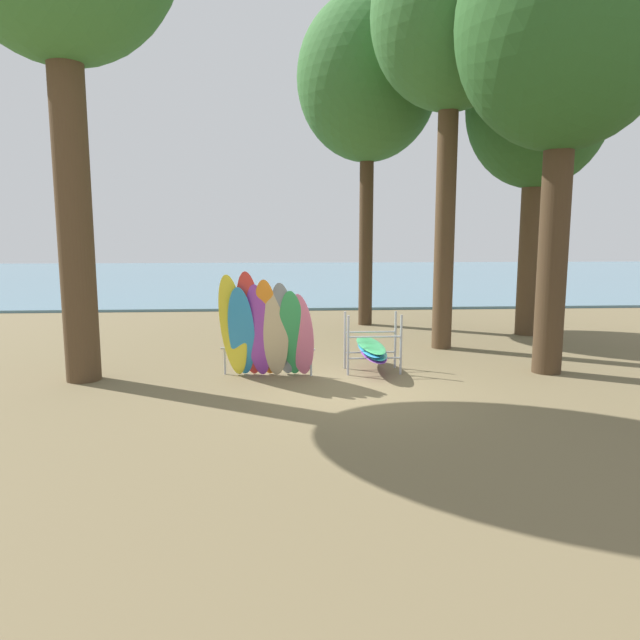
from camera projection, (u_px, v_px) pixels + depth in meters
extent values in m
plane|color=brown|center=(352.00, 389.00, 10.89)|extent=(80.00, 80.00, 0.00)
cube|color=slate|center=(300.00, 276.00, 39.90)|extent=(80.00, 36.00, 0.10)
cylinder|color=#4C3823|center=(73.00, 197.00, 11.07)|extent=(0.67, 0.67, 7.18)
cylinder|color=#42301E|center=(554.00, 238.00, 11.83)|extent=(0.59, 0.59, 5.63)
ellipsoid|color=#285623|center=(567.00, 21.00, 11.22)|extent=(4.28, 4.28, 4.92)
cylinder|color=#42301E|center=(366.00, 227.00, 18.28)|extent=(0.43, 0.43, 6.23)
ellipsoid|color=#33662D|center=(368.00, 78.00, 17.62)|extent=(4.33, 4.33, 4.98)
cylinder|color=#4C3823|center=(530.00, 245.00, 16.50)|extent=(0.63, 0.63, 5.16)
ellipsoid|color=#285623|center=(538.00, 106.00, 15.95)|extent=(3.89, 3.89, 4.48)
cylinder|color=#4C3823|center=(445.00, 213.00, 14.39)|extent=(0.49, 0.49, 6.83)
ellipsoid|color=#33662D|center=(451.00, 14.00, 13.71)|extent=(3.86, 3.86, 4.44)
ellipsoid|color=yellow|center=(233.00, 327.00, 11.49)|extent=(0.68, 0.90, 2.14)
ellipsoid|color=#2D8ED1|center=(242.00, 332.00, 11.51)|extent=(0.59, 0.94, 1.91)
ellipsoid|color=red|center=(250.00, 325.00, 11.49)|extent=(0.63, 0.95, 2.20)
ellipsoid|color=purple|center=(258.00, 331.00, 11.51)|extent=(0.64, 0.84, 1.95)
ellipsoid|color=orange|center=(267.00, 329.00, 11.51)|extent=(0.61, 0.95, 2.05)
ellipsoid|color=#C6B289|center=(275.00, 335.00, 11.53)|extent=(0.55, 0.73, 1.81)
ellipsoid|color=gray|center=(284.00, 330.00, 11.52)|extent=(0.68, 0.99, 1.99)
ellipsoid|color=#339E56|center=(292.00, 334.00, 11.53)|extent=(0.63, 0.94, 1.83)
ellipsoid|color=pink|center=(301.00, 336.00, 11.54)|extent=(0.68, 0.89, 1.77)
cylinder|color=#9EA0A5|center=(225.00, 361.00, 12.02)|extent=(0.04, 0.04, 0.55)
cylinder|color=#9EA0A5|center=(311.00, 363.00, 11.90)|extent=(0.04, 0.04, 0.55)
cylinder|color=#9EA0A5|center=(268.00, 349.00, 11.92)|extent=(1.95, 0.31, 0.04)
cylinder|color=#9EA0A5|center=(348.00, 346.00, 11.89)|extent=(0.05, 0.05, 1.25)
cylinder|color=#9EA0A5|center=(401.00, 345.00, 11.97)|extent=(0.05, 0.05, 1.25)
cylinder|color=#9EA0A5|center=(345.00, 340.00, 12.48)|extent=(0.05, 0.05, 1.25)
cylinder|color=#9EA0A5|center=(395.00, 340.00, 12.56)|extent=(0.05, 0.05, 1.25)
cylinder|color=#9EA0A5|center=(374.00, 358.00, 11.97)|extent=(1.10, 0.04, 0.04)
cylinder|color=#9EA0A5|center=(375.00, 337.00, 11.90)|extent=(1.10, 0.04, 0.04)
cylinder|color=#9EA0A5|center=(370.00, 352.00, 12.56)|extent=(1.10, 0.04, 0.04)
cylinder|color=#9EA0A5|center=(370.00, 332.00, 12.50)|extent=(1.10, 0.04, 0.04)
ellipsoid|color=purple|center=(373.00, 353.00, 12.26)|extent=(0.54, 2.11, 0.06)
ellipsoid|color=#38B2AD|center=(373.00, 350.00, 12.25)|extent=(0.55, 2.11, 0.06)
ellipsoid|color=#2D8ED1|center=(370.00, 347.00, 12.24)|extent=(0.56, 2.11, 0.06)
ellipsoid|color=#339E56|center=(370.00, 345.00, 12.23)|extent=(0.55, 2.11, 0.06)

